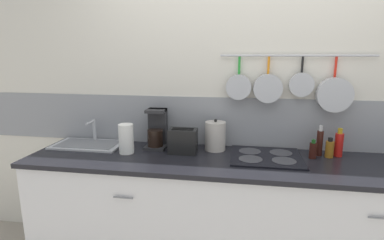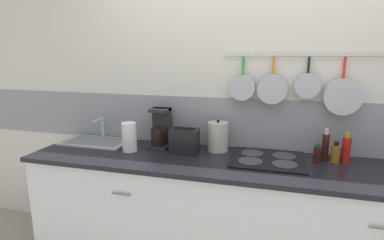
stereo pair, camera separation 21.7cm
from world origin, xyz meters
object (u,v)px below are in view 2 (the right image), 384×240
at_px(paper_towel_roll, 129,137).
at_px(bottle_olive_oil, 346,149).
at_px(bottle_dish_soap, 325,146).
at_px(coffee_maker, 161,131).
at_px(bottle_vinegar, 336,153).
at_px(toaster, 184,141).
at_px(bottle_hot_sauce, 317,154).
at_px(kettle, 218,137).

xyz_separation_m(paper_towel_roll, bottle_olive_oil, (1.60, 0.19, -0.02)).
bearing_deg(bottle_dish_soap, paper_towel_roll, -172.91).
relative_size(coffee_maker, bottle_olive_oil, 1.49).
height_order(paper_towel_roll, bottle_olive_oil, paper_towel_roll).
xyz_separation_m(paper_towel_roll, bottle_vinegar, (1.53, 0.15, -0.05)).
xyz_separation_m(toaster, bottle_hot_sauce, (0.97, 0.04, -0.03)).
distance_m(toaster, bottle_vinegar, 1.10).
height_order(bottle_hot_sauce, bottle_dish_soap, bottle_dish_soap).
height_order(bottle_dish_soap, bottle_vinegar, bottle_dish_soap).
relative_size(toaster, bottle_hot_sauce, 1.64).
distance_m(kettle, bottle_hot_sauce, 0.74).
bearing_deg(toaster, bottle_hot_sauce, 2.07).
xyz_separation_m(coffee_maker, bottle_vinegar, (1.34, -0.04, -0.07)).
distance_m(paper_towel_roll, bottle_olive_oil, 1.61).
bearing_deg(bottle_vinegar, bottle_dish_soap, 154.03).
height_order(toaster, bottle_vinegar, toaster).
xyz_separation_m(bottle_hot_sauce, bottle_vinegar, (0.13, 0.04, 0.00)).
relative_size(coffee_maker, bottle_vinegar, 2.12).
height_order(bottle_dish_soap, bottle_olive_oil, bottle_dish_soap).
height_order(paper_towel_roll, toaster, paper_towel_roll).
relative_size(bottle_hot_sauce, bottle_vinegar, 0.94).
relative_size(coffee_maker, toaster, 1.37).
height_order(kettle, bottle_hot_sauce, kettle).
xyz_separation_m(coffee_maker, bottle_hot_sauce, (1.21, -0.08, -0.07)).
relative_size(paper_towel_roll, coffee_maker, 0.72).
bearing_deg(toaster, paper_towel_roll, -170.60).
bearing_deg(bottle_olive_oil, coffee_maker, 179.96).
relative_size(paper_towel_roll, bottle_dish_soap, 0.98).
height_order(paper_towel_roll, bottle_hot_sauce, paper_towel_roll).
xyz_separation_m(kettle, bottle_olive_oil, (0.93, -0.01, -0.02)).
distance_m(bottle_hot_sauce, bottle_vinegar, 0.13).
bearing_deg(bottle_olive_oil, toaster, -174.40).
distance_m(kettle, bottle_vinegar, 0.86).
bearing_deg(toaster, coffee_maker, 154.47).
bearing_deg(bottle_vinegar, paper_towel_roll, -174.39).
bearing_deg(coffee_maker, bottle_vinegar, -1.60).
relative_size(coffee_maker, kettle, 1.26).
bearing_deg(bottle_dish_soap, bottle_vinegar, -25.97).
distance_m(paper_towel_roll, bottle_vinegar, 1.54).
bearing_deg(bottle_vinegar, bottle_hot_sauce, -161.23).
bearing_deg(toaster, bottle_vinegar, 4.09).
bearing_deg(bottle_hot_sauce, bottle_dish_soap, 50.74).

